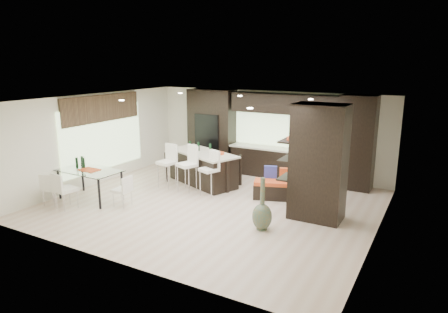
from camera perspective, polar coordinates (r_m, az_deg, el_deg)
The scene contains 22 objects.
ground at distance 10.43m, azimuth -1.61°, elevation -6.83°, with size 8.00×8.00×0.00m, color beige.
back_wall at distance 13.11m, azimuth 6.18°, elevation 3.44°, with size 8.00×0.02×2.70m, color white.
left_wall at distance 12.52m, azimuth -17.62°, elevation 2.41°, with size 0.02×7.00×2.70m, color white.
right_wall at distance 8.76m, azimuth 21.47°, elevation -2.51°, with size 0.02×7.00×2.70m, color white.
ceiling at distance 9.82m, azimuth -1.72°, elevation 8.10°, with size 8.00×7.00×0.02m, color white.
window_left at distance 12.63m, azimuth -16.84°, elevation 2.56°, with size 0.04×3.20×1.90m, color #B2D199.
window_back at distance 12.82m, azimuth 8.61°, elevation 4.05°, with size 3.40×0.04×1.20m, color #B2D199.
stone_accent at distance 12.48m, azimuth -17.02°, elevation 6.60°, with size 0.08×3.00×0.80m, color brown.
ceiling_spots at distance 10.04m, azimuth -0.98°, elevation 8.11°, with size 4.00×3.00×0.02m, color white.
back_cabinetry at distance 12.62m, azimuth 7.69°, elevation 3.01°, with size 6.80×0.68×2.70m, color black.
refrigerator at distance 13.70m, azimuth -1.82°, elevation 2.25°, with size 0.90×0.68×1.90m, color black.
partition_column at distance 9.40m, azimuth 13.38°, elevation -0.87°, with size 1.20×0.80×2.70m, color black.
kitchen_island at distance 12.03m, azimuth -3.05°, elevation -1.62°, with size 2.34×1.01×0.97m, color black.
stool_left at distance 11.76m, azimuth -8.18°, elevation -1.96°, with size 0.45×0.45×1.03m, color white.
stool_mid at distance 11.34m, azimuth -5.30°, elevation -2.37°, with size 0.47×0.47×1.06m, color white.
stool_right at distance 10.99m, azimuth -2.15°, elevation -3.04°, with size 0.44×0.44×0.99m, color white.
bench at distance 10.85m, azimuth 7.69°, elevation -4.75°, with size 1.28×0.49×0.49m, color black.
floor_vase at distance 8.77m, azimuth 5.49°, elevation -6.77°, with size 0.44×0.44×1.19m, color #46533C, non-canonical shape.
dining_table at distance 11.25m, azimuth -18.54°, elevation -3.84°, with size 1.68×0.95×0.81m, color white.
chair_near at distance 10.76m, azimuth -21.63°, elevation -4.74°, with size 0.47×0.47×0.86m, color white.
chair_far at distance 11.18m, azimuth -23.26°, elevation -4.42°, with size 0.43×0.43×0.79m, color white.
chair_end at distance 10.48m, azimuth -14.34°, elevation -4.99°, with size 0.41×0.41×0.75m, color white.
Camera 1 is at (5.01, -8.40, 3.63)m, focal length 32.00 mm.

